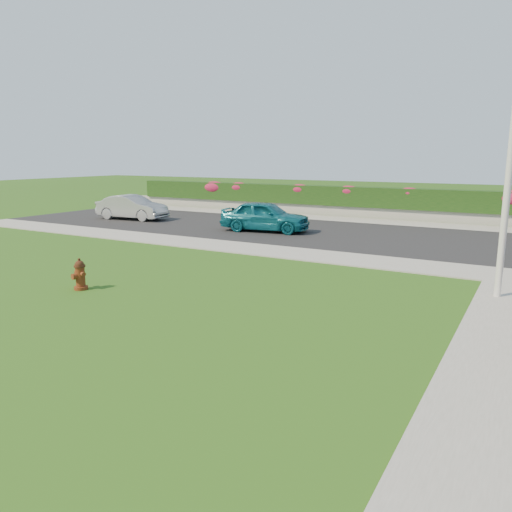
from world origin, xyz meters
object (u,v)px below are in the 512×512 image
Objects in this scene: sedan_silver at (132,207)px; utility_pole at (509,170)px; sedan_teal at (265,216)px; fire_hydrant at (80,275)px.

utility_pole is (18.41, -6.85, 2.40)m from sedan_silver.
sedan_teal is at bearing 146.79° from utility_pole.
sedan_teal reaches higher than fire_hydrant.
sedan_teal is 8.32m from sedan_silver.
sedan_teal reaches higher than sedan_silver.
sedan_silver is 0.64× the size of utility_pole.
sedan_silver is 19.78m from utility_pole.
sedan_silver is at bearing 142.18° from fire_hydrant.
sedan_silver is (-8.32, 0.25, -0.04)m from sedan_teal.
sedan_silver is (-8.95, 11.37, 0.30)m from fire_hydrant.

